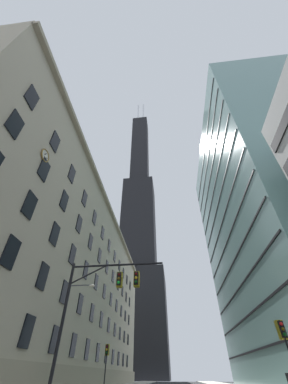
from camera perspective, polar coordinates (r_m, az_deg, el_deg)
station_building at (r=45.37m, az=-19.59°, el=-21.14°), size 15.65×68.68×28.09m
dark_skyscraper at (r=122.08m, az=-1.40°, el=-12.98°), size 25.56×25.56×195.89m
glass_office_midrise at (r=49.19m, az=28.64°, el=-5.99°), size 17.00×38.78×49.29m
traffic_signal_mast at (r=17.40m, az=-10.25°, el=-24.26°), size 6.98×0.63×7.87m
traffic_light_near_right at (r=18.41m, az=31.87°, el=-28.37°), size 0.40×0.63×3.93m
traffic_light_far_left at (r=30.81m, az=-9.41°, el=-35.28°), size 0.40×0.63×3.98m
street_lamppost at (r=23.19m, az=-19.03°, el=-28.91°), size 2.46×0.32×7.93m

